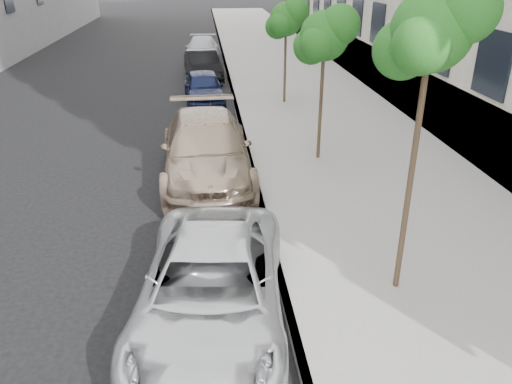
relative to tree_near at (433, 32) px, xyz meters
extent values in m
plane|color=black|center=(-3.23, -1.50, -4.52)|extent=(160.00, 160.00, 0.00)
cube|color=gray|center=(1.07, 22.50, -4.45)|extent=(6.40, 72.00, 0.14)
cube|color=#9E9B93|center=(-2.05, 22.50, -4.45)|extent=(0.15, 72.00, 0.14)
cylinder|color=#38281C|center=(-0.03, 0.00, -1.83)|extent=(0.10, 0.10, 5.09)
sphere|color=#16561A|center=(-0.03, 0.00, 0.01)|extent=(1.20, 1.20, 1.20)
sphere|color=#16561A|center=(0.32, -0.20, 0.31)|extent=(0.96, 0.96, 0.96)
sphere|color=#16561A|center=(-0.33, 0.25, -0.29)|extent=(0.90, 0.90, 0.90)
cylinder|color=#38281C|center=(-0.03, 6.50, -2.29)|extent=(0.10, 0.10, 4.18)
sphere|color=#16561A|center=(-0.03, 6.50, -0.90)|extent=(1.34, 1.34, 1.34)
sphere|color=#16561A|center=(0.32, 6.30, -0.60)|extent=(1.07, 1.07, 1.07)
sphere|color=#16561A|center=(-0.33, 6.75, -1.20)|extent=(1.00, 1.00, 1.00)
cylinder|color=#38281C|center=(-0.03, 13.00, -2.40)|extent=(0.10, 0.10, 3.96)
sphere|color=#16561A|center=(-0.03, 13.00, -1.12)|extent=(1.30, 1.30, 1.30)
sphere|color=#16561A|center=(0.32, 12.80, -0.82)|extent=(1.04, 1.04, 1.04)
sphere|color=#16561A|center=(-0.33, 13.25, -1.42)|extent=(0.97, 0.97, 0.97)
imported|color=silver|center=(-3.33, -0.51, -3.83)|extent=(2.84, 5.21, 1.39)
imported|color=tan|center=(-3.33, 5.63, -3.68)|extent=(2.50, 5.84, 1.68)
imported|color=#101736|center=(-3.33, 13.67, -3.86)|extent=(1.81, 3.98, 1.33)
imported|color=black|center=(-3.33, 18.32, -3.83)|extent=(2.03, 4.37, 1.39)
imported|color=#9FA3A7|center=(-3.33, 23.37, -3.84)|extent=(2.08, 4.77, 1.37)
camera|label=1|loc=(-3.30, -7.14, 0.92)|focal=35.00mm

